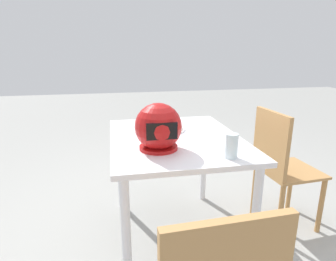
% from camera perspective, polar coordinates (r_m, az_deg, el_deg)
% --- Properties ---
extents(ground_plane, '(14.00, 14.00, 0.00)m').
position_cam_1_polar(ground_plane, '(2.23, 1.31, -20.07)').
color(ground_plane, '#9E9E99').
extents(dining_table, '(0.84, 1.06, 0.75)m').
position_cam_1_polar(dining_table, '(1.92, 1.44, -3.99)').
color(dining_table, white).
rests_on(dining_table, ground).
extents(pizza_plate, '(0.34, 0.34, 0.01)m').
position_cam_1_polar(pizza_plate, '(2.04, -1.35, 0.27)').
color(pizza_plate, white).
rests_on(pizza_plate, dining_table).
extents(pizza, '(0.29, 0.29, 0.05)m').
position_cam_1_polar(pizza, '(2.04, -1.41, 0.75)').
color(pizza, tan).
rests_on(pizza, pizza_plate).
extents(motorcycle_helmet, '(0.27, 0.27, 0.27)m').
position_cam_1_polar(motorcycle_helmet, '(1.63, -1.94, 0.57)').
color(motorcycle_helmet, '#B21414').
rests_on(motorcycle_helmet, dining_table).
extents(drinking_glass, '(0.07, 0.07, 0.13)m').
position_cam_1_polar(drinking_glass, '(1.55, 12.51, -3.03)').
color(drinking_glass, silver).
rests_on(drinking_glass, dining_table).
extents(chair_side, '(0.43, 0.43, 0.90)m').
position_cam_1_polar(chair_side, '(2.26, 21.37, -6.12)').
color(chair_side, '#B7844C').
rests_on(chair_side, ground).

